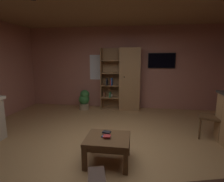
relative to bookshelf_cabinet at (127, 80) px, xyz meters
The scene contains 11 objects.
floor 2.92m from the bookshelf_cabinet, 93.20° to the right, with size 6.53×5.98×0.02m, color #A37A4C.
wall_back 0.48m from the bookshelf_cabinet, 119.33° to the left, with size 6.65×0.06×2.69m, color #AD7060.
window_pane_back 1.04m from the bookshelf_cabinet, 165.66° to the left, with size 0.71×0.01×0.84m, color white.
bookshelf_cabinet is the anchor object (origin of this frame).
coffee_table 3.16m from the bookshelf_cabinet, 92.14° to the right, with size 0.70×0.61×0.44m.
table_book_0 3.14m from the bookshelf_cabinet, 92.88° to the right, with size 0.11×0.08×0.02m, color #2D4C8C.
table_book_1 3.17m from the bookshelf_cabinet, 92.25° to the right, with size 0.12×0.11×0.02m, color #B22D2D.
table_book_2 3.06m from the bookshelf_cabinet, 92.79° to the right, with size 0.13×0.09×0.02m, color black.
dining_chair 2.77m from the bookshelf_cabinet, 44.30° to the right, with size 0.53×0.53×0.92m.
potted_floor_plant 1.55m from the bookshelf_cabinet, behind, with size 0.35×0.37×0.65m.
wall_mounted_tv 1.26m from the bookshelf_cabinet, 11.03° to the left, with size 0.85×0.06×0.48m.
Camera 1 is at (0.49, -2.96, 1.69)m, focal length 28.38 mm.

